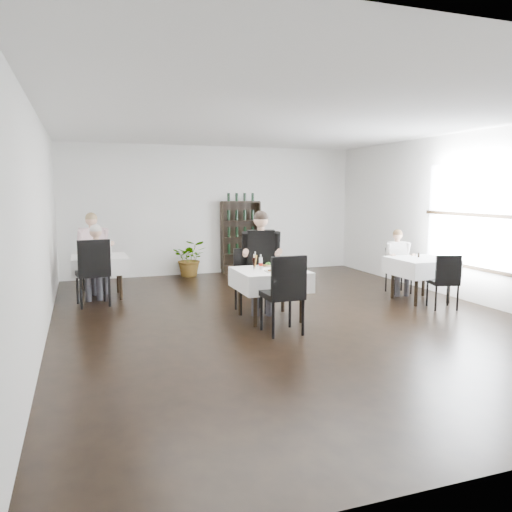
% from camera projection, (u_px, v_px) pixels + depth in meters
% --- Properties ---
extents(room_shell, '(9.00, 9.00, 9.00)m').
position_uv_depth(room_shell, '(289.00, 221.00, 7.61)').
color(room_shell, black).
rests_on(room_shell, ground).
extents(window_right, '(0.06, 2.30, 1.85)m').
position_uv_depth(window_right, '(471.00, 217.00, 8.76)').
color(window_right, white).
rests_on(window_right, room_shell).
extents(wine_shelf, '(0.90, 0.28, 1.75)m').
position_uv_depth(wine_shelf, '(241.00, 238.00, 11.93)').
color(wine_shelf, black).
rests_on(wine_shelf, ground).
extents(main_table, '(1.03, 1.03, 0.77)m').
position_uv_depth(main_table, '(270.00, 279.00, 7.63)').
color(main_table, black).
rests_on(main_table, ground).
extents(left_table, '(0.98, 0.98, 0.77)m').
position_uv_depth(left_table, '(100.00, 264.00, 9.18)').
color(left_table, black).
rests_on(left_table, ground).
extents(right_table, '(0.98, 0.98, 0.77)m').
position_uv_depth(right_table, '(421.00, 267.00, 8.90)').
color(right_table, black).
rests_on(right_table, ground).
extents(potted_tree, '(0.90, 0.83, 0.85)m').
position_uv_depth(potted_tree, '(190.00, 258.00, 11.47)').
color(potted_tree, '#27501B').
rests_on(potted_tree, ground).
extents(main_chair_far, '(0.51, 0.51, 1.02)m').
position_uv_depth(main_chair_far, '(249.00, 276.00, 8.17)').
color(main_chair_far, black).
rests_on(main_chair_far, ground).
extents(main_chair_near, '(0.51, 0.52, 1.11)m').
position_uv_depth(main_chair_near, '(285.00, 289.00, 6.78)').
color(main_chair_near, black).
rests_on(main_chair_near, ground).
extents(left_chair_far, '(0.55, 0.55, 0.92)m').
position_uv_depth(left_chair_far, '(94.00, 264.00, 9.85)').
color(left_chair_far, black).
rests_on(left_chair_far, ground).
extents(left_chair_near, '(0.59, 0.60, 1.16)m').
position_uv_depth(left_chair_near, '(93.00, 268.00, 8.44)').
color(left_chair_near, black).
rests_on(left_chair_near, ground).
extents(right_chair_far, '(0.42, 0.43, 0.86)m').
position_uv_depth(right_chair_far, '(397.00, 267.00, 9.67)').
color(right_chair_far, black).
rests_on(right_chair_far, ground).
extents(right_chair_near, '(0.52, 0.53, 0.92)m').
position_uv_depth(right_chair_near, '(445.00, 278.00, 8.26)').
color(right_chair_near, black).
rests_on(right_chair_near, ground).
extents(diner_main, '(0.69, 0.73, 1.64)m').
position_uv_depth(diner_main, '(261.00, 253.00, 8.09)').
color(diner_main, '#3D3C43').
rests_on(diner_main, ground).
extents(diner_left_far, '(0.65, 0.69, 1.55)m').
position_uv_depth(diner_left_far, '(94.00, 246.00, 9.60)').
color(diner_left_far, '#3D3C43').
rests_on(diner_left_far, ground).
extents(diner_left_near, '(0.57, 0.59, 1.40)m').
position_uv_depth(diner_left_near, '(96.00, 258.00, 8.62)').
color(diner_left_near, '#3D3C43').
rests_on(diner_left_near, ground).
extents(diner_right_far, '(0.51, 0.54, 1.24)m').
position_uv_depth(diner_right_far, '(398.00, 257.00, 9.50)').
color(diner_right_far, '#3D3C43').
rests_on(diner_right_far, ground).
extents(plate_far, '(0.25, 0.25, 0.07)m').
position_uv_depth(plate_far, '(267.00, 266.00, 7.88)').
color(plate_far, white).
rests_on(plate_far, main_table).
extents(plate_near, '(0.24, 0.24, 0.07)m').
position_uv_depth(plate_near, '(273.00, 271.00, 7.41)').
color(plate_near, white).
rests_on(plate_near, main_table).
extents(pilsner_dark, '(0.06, 0.06, 0.26)m').
position_uv_depth(pilsner_dark, '(254.00, 264.00, 7.47)').
color(pilsner_dark, black).
rests_on(pilsner_dark, main_table).
extents(pilsner_lager, '(0.07, 0.07, 0.28)m').
position_uv_depth(pilsner_lager, '(255.00, 262.00, 7.59)').
color(pilsner_lager, gold).
rests_on(pilsner_lager, main_table).
extents(coke_bottle, '(0.06, 0.06, 0.23)m').
position_uv_depth(coke_bottle, '(261.00, 263.00, 7.62)').
color(coke_bottle, silver).
rests_on(coke_bottle, main_table).
extents(napkin_cutlery, '(0.21, 0.22, 0.02)m').
position_uv_depth(napkin_cutlery, '(288.00, 271.00, 7.45)').
color(napkin_cutlery, black).
rests_on(napkin_cutlery, main_table).
extents(pepper_mill, '(0.04, 0.04, 0.09)m').
position_uv_depth(pepper_mill, '(419.00, 255.00, 9.01)').
color(pepper_mill, black).
rests_on(pepper_mill, right_table).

